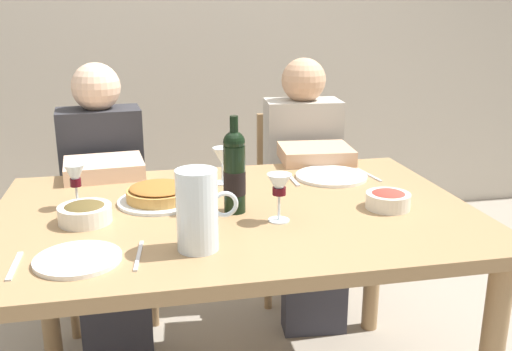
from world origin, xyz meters
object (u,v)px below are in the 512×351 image
at_px(dinner_plate_left_setting, 331,176).
at_px(diner_right, 306,182).
at_px(dinner_plate_right_setting, 78,259).
at_px(diner_left, 105,198).
at_px(wine_glass_right_diner, 223,158).
at_px(chair_right, 295,191).
at_px(wine_glass_left_diner, 75,178).
at_px(salad_bowl, 388,199).
at_px(wine_glass_centre, 279,187).
at_px(chair_left, 106,207).
at_px(baked_tart, 159,194).
at_px(water_pitcher, 198,215).
at_px(olive_bowl, 85,212).
at_px(dining_table, 236,236).
at_px(wine_bottle, 234,172).

height_order(dinner_plate_left_setting, diner_right, diner_right).
height_order(dinner_plate_right_setting, diner_left, diner_left).
distance_m(wine_glass_right_diner, diner_left, 0.62).
height_order(wine_glass_right_diner, chair_right, wine_glass_right_diner).
bearing_deg(dinner_plate_left_setting, wine_glass_left_diner, -170.68).
distance_m(salad_bowl, chair_right, 1.05).
relative_size(wine_glass_centre, diner_right, 0.13).
relative_size(wine_glass_left_diner, dinner_plate_right_setting, 0.65).
xyz_separation_m(dinner_plate_right_setting, chair_left, (-0.00, 1.17, -0.27)).
bearing_deg(baked_tart, dinner_plate_right_setting, -118.15).
bearing_deg(wine_glass_left_diner, wine_glass_right_diner, 18.08).
bearing_deg(wine_glass_left_diner, chair_left, 87.40).
xyz_separation_m(wine_glass_centre, dinner_plate_right_setting, (-0.56, -0.17, -0.10)).
relative_size(baked_tart, chair_left, 0.31).
bearing_deg(diner_left, salad_bowl, 136.51).
distance_m(water_pitcher, diner_left, 0.99).
height_order(water_pitcher, olive_bowl, water_pitcher).
xyz_separation_m(wine_glass_centre, dinner_plate_left_setting, (0.30, 0.39, -0.10)).
relative_size(chair_right, diner_right, 0.75).
bearing_deg(dinner_plate_right_setting, wine_glass_centre, 16.93).
bearing_deg(olive_bowl, wine_glass_right_diner, 33.30).
xyz_separation_m(dining_table, water_pitcher, (-0.15, -0.28, 0.19)).
bearing_deg(wine_glass_centre, dining_table, 130.62).
bearing_deg(wine_glass_left_diner, water_pitcher, -49.60).
xyz_separation_m(water_pitcher, dinner_plate_left_setting, (0.56, 0.55, -0.09)).
bearing_deg(olive_bowl, baked_tart, 31.54).
height_order(salad_bowl, chair_right, chair_right).
bearing_deg(dinner_plate_right_setting, wine_glass_right_diner, 51.61).
distance_m(wine_glass_right_diner, chair_right, 0.86).
xyz_separation_m(dining_table, chair_right, (0.46, 0.91, -0.17)).
xyz_separation_m(wine_glass_left_diner, chair_left, (0.03, 0.75, -0.36)).
relative_size(dinner_plate_left_setting, chair_right, 0.31).
relative_size(salad_bowl, dinner_plate_right_setting, 0.65).
bearing_deg(water_pitcher, chair_left, 104.99).
distance_m(dining_table, water_pitcher, 0.37).
xyz_separation_m(wine_glass_right_diner, dinner_plate_left_setting, (0.41, -0.01, -0.09)).
bearing_deg(olive_bowl, wine_glass_left_diner, 103.82).
xyz_separation_m(dinner_plate_right_setting, diner_right, (0.89, 0.98, -0.15)).
bearing_deg(olive_bowl, dinner_plate_left_setting, 18.44).
distance_m(baked_tart, dinner_plate_right_setting, 0.47).
bearing_deg(wine_bottle, water_pitcher, -118.44).
xyz_separation_m(wine_bottle, chair_right, (0.46, 0.93, -0.39)).
relative_size(salad_bowl, chair_left, 0.16).
distance_m(wine_bottle, chair_right, 1.12).
xyz_separation_m(wine_bottle, baked_tart, (-0.23, 0.14, -0.10)).
distance_m(wine_glass_right_diner, chair_left, 0.83).
bearing_deg(salad_bowl, wine_glass_centre, -174.18).
bearing_deg(wine_bottle, chair_left, 116.86).
height_order(water_pitcher, wine_glass_left_diner, water_pitcher).
relative_size(baked_tart, chair_right, 0.31).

